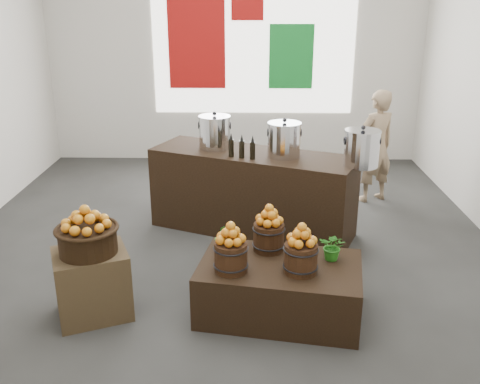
{
  "coord_description": "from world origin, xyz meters",
  "views": [
    {
      "loc": [
        0.27,
        -5.25,
        2.6
      ],
      "look_at": [
        0.17,
        -0.4,
        0.82
      ],
      "focal_mm": 40.0,
      "sensor_mm": 36.0,
      "label": 1
    }
  ],
  "objects_px": {
    "display_table": "(279,289)",
    "stock_pot_center": "(284,141)",
    "crate": "(92,284)",
    "stock_pot_left": "(215,133)",
    "wicker_basket": "(88,241)",
    "stock_pot_right": "(362,149)",
    "counter": "(252,192)",
    "shopper": "(375,146)"
  },
  "relations": [
    {
      "from": "stock_pot_center",
      "to": "shopper",
      "type": "distance_m",
      "value": 1.78
    },
    {
      "from": "display_table",
      "to": "stock_pot_right",
      "type": "xyz_separation_m",
      "value": [
        0.88,
        1.28,
        0.89
      ]
    },
    {
      "from": "wicker_basket",
      "to": "stock_pot_left",
      "type": "height_order",
      "value": "stock_pot_left"
    },
    {
      "from": "wicker_basket",
      "to": "stock_pot_right",
      "type": "height_order",
      "value": "stock_pot_right"
    },
    {
      "from": "wicker_basket",
      "to": "counter",
      "type": "distance_m",
      "value": 2.28
    },
    {
      "from": "stock_pot_left",
      "to": "display_table",
      "type": "bearing_deg",
      "value": -70.92
    },
    {
      "from": "stock_pot_left",
      "to": "stock_pot_right",
      "type": "bearing_deg",
      "value": -22.86
    },
    {
      "from": "crate",
      "to": "counter",
      "type": "distance_m",
      "value": 2.28
    },
    {
      "from": "stock_pot_left",
      "to": "shopper",
      "type": "bearing_deg",
      "value": 22.45
    },
    {
      "from": "stock_pot_center",
      "to": "crate",
      "type": "bearing_deg",
      "value": -135.53
    },
    {
      "from": "counter",
      "to": "stock_pot_center",
      "type": "bearing_deg",
      "value": 0.0
    },
    {
      "from": "crate",
      "to": "shopper",
      "type": "height_order",
      "value": "shopper"
    },
    {
      "from": "stock_pot_left",
      "to": "stock_pot_center",
      "type": "xyz_separation_m",
      "value": [
        0.78,
        -0.33,
        0.0
      ]
    },
    {
      "from": "counter",
      "to": "stock_pot_left",
      "type": "height_order",
      "value": "stock_pot_left"
    },
    {
      "from": "stock_pot_right",
      "to": "shopper",
      "type": "xyz_separation_m",
      "value": [
        0.5,
        1.5,
        -0.38
      ]
    },
    {
      "from": "wicker_basket",
      "to": "display_table",
      "type": "distance_m",
      "value": 1.67
    },
    {
      "from": "display_table",
      "to": "stock_pot_left",
      "type": "xyz_separation_m",
      "value": [
        -0.67,
        1.94,
        0.89
      ]
    },
    {
      "from": "shopper",
      "to": "counter",
      "type": "bearing_deg",
      "value": 6.28
    },
    {
      "from": "display_table",
      "to": "stock_pot_center",
      "type": "xyz_separation_m",
      "value": [
        0.11,
        1.61,
        0.89
      ]
    },
    {
      "from": "stock_pot_right",
      "to": "crate",
      "type": "bearing_deg",
      "value": -151.52
    },
    {
      "from": "counter",
      "to": "stock_pot_right",
      "type": "xyz_separation_m",
      "value": [
        1.12,
        -0.47,
        0.65
      ]
    },
    {
      "from": "crate",
      "to": "display_table",
      "type": "relative_size",
      "value": 0.44
    },
    {
      "from": "stock_pot_right",
      "to": "shopper",
      "type": "relative_size",
      "value": 0.24
    },
    {
      "from": "crate",
      "to": "shopper",
      "type": "bearing_deg",
      "value": 43.7
    },
    {
      "from": "stock_pot_left",
      "to": "stock_pot_right",
      "type": "xyz_separation_m",
      "value": [
        1.55,
        -0.65,
        0.0
      ]
    },
    {
      "from": "crate",
      "to": "stock_pot_left",
      "type": "distance_m",
      "value": 2.36
    },
    {
      "from": "crate",
      "to": "stock_pot_left",
      "type": "relative_size",
      "value": 1.67
    },
    {
      "from": "counter",
      "to": "stock_pot_left",
      "type": "xyz_separation_m",
      "value": [
        -0.44,
        0.18,
        0.65
      ]
    },
    {
      "from": "stock_pot_left",
      "to": "stock_pot_center",
      "type": "height_order",
      "value": "same"
    },
    {
      "from": "wicker_basket",
      "to": "stock_pot_left",
      "type": "xyz_separation_m",
      "value": [
        0.93,
        2.0,
        0.42
      ]
    },
    {
      "from": "counter",
      "to": "stock_pot_right",
      "type": "distance_m",
      "value": 1.38
    },
    {
      "from": "crate",
      "to": "wicker_basket",
      "type": "bearing_deg",
      "value": 0.0
    },
    {
      "from": "display_table",
      "to": "counter",
      "type": "bearing_deg",
      "value": 107.34
    },
    {
      "from": "wicker_basket",
      "to": "counter",
      "type": "relative_size",
      "value": 0.21
    },
    {
      "from": "counter",
      "to": "shopper",
      "type": "bearing_deg",
      "value": 55.43
    },
    {
      "from": "display_table",
      "to": "stock_pot_center",
      "type": "bearing_deg",
      "value": 95.98
    },
    {
      "from": "wicker_basket",
      "to": "stock_pot_left",
      "type": "relative_size",
      "value": 1.33
    },
    {
      "from": "stock_pot_left",
      "to": "stock_pot_right",
      "type": "distance_m",
      "value": 1.69
    },
    {
      "from": "wicker_basket",
      "to": "stock_pot_left",
      "type": "distance_m",
      "value": 2.25
    },
    {
      "from": "display_table",
      "to": "counter",
      "type": "height_order",
      "value": "counter"
    },
    {
      "from": "stock_pot_center",
      "to": "stock_pot_right",
      "type": "xyz_separation_m",
      "value": [
        0.78,
        -0.33,
        0.0
      ]
    },
    {
      "from": "crate",
      "to": "counter",
      "type": "xyz_separation_m",
      "value": [
        1.36,
        1.82,
        0.18
      ]
    }
  ]
}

